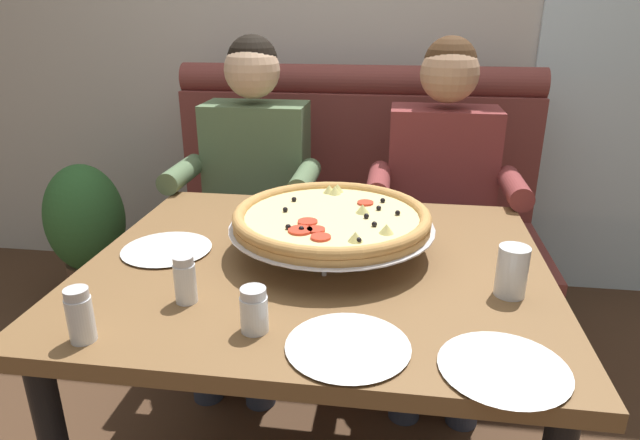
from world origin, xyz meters
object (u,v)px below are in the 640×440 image
potted_plant (87,229)px  shaker_pepper_flakes (254,313)px  dining_table (317,291)px  plate_near_right (348,344)px  booth_bench (349,241)px  drinking_glass (512,274)px  plate_far_side (167,247)px  shaker_parmesan (81,319)px  diner_right (441,197)px  shaker_oregano (185,283)px  diner_left (251,188)px  pizza (332,219)px  plate_near_left (504,365)px

potted_plant → shaker_pepper_flakes: bearing=-47.9°
dining_table → potted_plant: 1.59m
plate_near_right → potted_plant: bearing=135.6°
dining_table → booth_bench: bearing=90.0°
dining_table → drinking_glass: bearing=-13.9°
booth_bench → drinking_glass: 1.24m
dining_table → plate_far_side: (-0.41, 0.01, 0.10)m
shaker_pepper_flakes → shaker_parmesan: 0.33m
diner_right → shaker_oregano: size_ratio=11.62×
dining_table → diner_left: size_ratio=0.92×
pizza → plate_near_left: size_ratio=2.28×
booth_bench → diner_right: size_ratio=1.26×
plate_near_left → plate_near_right: 0.29m
shaker_pepper_flakes → shaker_oregano: bearing=152.5°
booth_bench → dining_table: size_ratio=1.38×
shaker_parmesan → potted_plant: shaker_parmesan is taller
shaker_parmesan → plate_near_left: shaker_parmesan is taller
shaker_parmesan → shaker_pepper_flakes: bearing=14.2°
shaker_oregano → plate_near_right: 0.40m
drinking_glass → plate_near_left: bearing=-101.3°
pizza → booth_bench: bearing=91.9°
diner_left → pizza: diner_left is taller
shaker_oregano → drinking_glass: 0.73m
dining_table → shaker_pepper_flakes: size_ratio=12.24×
shaker_pepper_flakes → plate_near_left: (0.48, -0.06, -0.03)m
diner_right → pizza: (-0.33, -0.64, 0.14)m
shaker_parmesan → potted_plant: (-0.84, 1.38, -0.41)m
plate_near_left → dining_table: bearing=134.7°
diner_left → diner_right: size_ratio=1.00×
plate_far_side → potted_plant: size_ratio=0.34×
diner_right → plate_near_left: bearing=-87.9°
shaker_pepper_flakes → drinking_glass: drinking_glass is taller
booth_bench → potted_plant: (-1.24, -0.01, -0.01)m
plate_near_left → drinking_glass: drinking_glass is taller
diner_right → potted_plant: size_ratio=1.82×
diner_left → plate_near_left: bearing=-55.4°
booth_bench → shaker_pepper_flakes: booth_bench is taller
pizza → shaker_parmesan: size_ratio=4.80×
pizza → shaker_oregano: pizza is taller
plate_far_side → diner_right: bearing=41.9°
plate_near_right → diner_right: bearing=77.2°
booth_bench → plate_far_side: 1.11m
diner_right → plate_far_side: diner_right is taller
diner_left → pizza: size_ratio=2.36×
plate_far_side → drinking_glass: size_ratio=2.03×
plate_near_right → plate_near_left: bearing=-5.6°
diner_left → drinking_glass: (0.82, -0.81, 0.09)m
diner_left → potted_plant: 0.97m
dining_table → diner_right: bearing=62.7°
plate_near_left → potted_plant: plate_near_left is taller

